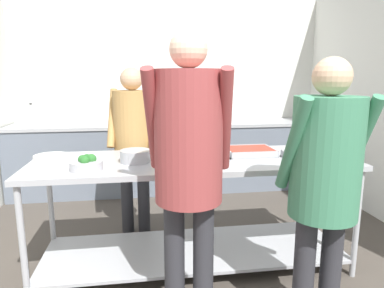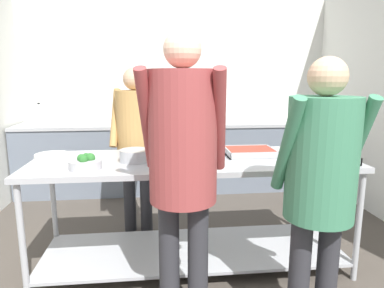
% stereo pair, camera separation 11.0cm
% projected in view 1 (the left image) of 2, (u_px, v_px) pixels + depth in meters
% --- Properties ---
extents(wall_rear, '(4.36, 0.06, 2.65)m').
position_uv_depth(wall_rear, '(170.00, 92.00, 4.89)').
color(wall_rear, silver).
rests_on(wall_rear, ground_plane).
extents(back_counter, '(4.20, 0.65, 0.93)m').
position_uv_depth(back_counter, '(173.00, 156.00, 4.69)').
color(back_counter, slate).
rests_on(back_counter, ground_plane).
extents(serving_counter, '(2.50, 0.83, 0.90)m').
position_uv_depth(serving_counter, '(194.00, 194.00, 2.75)').
color(serving_counter, '#ADAFB5').
rests_on(serving_counter, ground_plane).
extents(plate_stack, '(0.26, 0.26, 0.07)m').
position_uv_depth(plate_stack, '(51.00, 160.00, 2.51)').
color(plate_stack, white).
rests_on(plate_stack, serving_counter).
extents(broccoli_bowl, '(0.23, 0.23, 0.11)m').
position_uv_depth(broccoli_bowl, '(87.00, 164.00, 2.36)').
color(broccoli_bowl, '#B2B2B7').
rests_on(broccoli_bowl, serving_counter).
extents(sauce_pan, '(0.37, 0.23, 0.09)m').
position_uv_depth(sauce_pan, '(136.00, 155.00, 2.59)').
color(sauce_pan, '#ADAFB5').
rests_on(sauce_pan, serving_counter).
extents(serving_tray_roast, '(0.48, 0.32, 0.05)m').
position_uv_depth(serving_tray_roast, '(190.00, 150.00, 2.91)').
color(serving_tray_roast, '#ADAFB5').
rests_on(serving_tray_roast, serving_counter).
extents(serving_tray_vegetables, '(0.39, 0.32, 0.05)m').
position_uv_depth(serving_tray_vegetables, '(249.00, 152.00, 2.84)').
color(serving_tray_vegetables, '#ADAFB5').
rests_on(serving_tray_vegetables, serving_counter).
extents(serving_tray_greens, '(0.48, 0.33, 0.05)m').
position_uv_depth(serving_tray_greens, '(319.00, 157.00, 2.65)').
color(serving_tray_greens, '#ADAFB5').
rests_on(serving_tray_greens, serving_counter).
extents(guest_serving_left, '(0.48, 0.39, 1.64)m').
position_uv_depth(guest_serving_left, '(325.00, 172.00, 1.93)').
color(guest_serving_left, '#2D2D33').
rests_on(guest_serving_left, ground_plane).
extents(guest_serving_right, '(0.54, 0.42, 1.78)m').
position_uv_depth(guest_serving_right, '(189.00, 154.00, 1.96)').
color(guest_serving_right, '#2D2D33').
rests_on(guest_serving_right, ground_plane).
extents(cook_behind_counter, '(0.50, 0.37, 1.62)m').
position_uv_depth(cook_behind_counter, '(133.00, 134.00, 3.27)').
color(cook_behind_counter, '#2D2D33').
rests_on(cook_behind_counter, ground_plane).
extents(water_bottle, '(0.08, 0.08, 0.28)m').
position_uv_depth(water_bottle, '(32.00, 115.00, 4.31)').
color(water_bottle, silver).
rests_on(water_bottle, back_counter).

